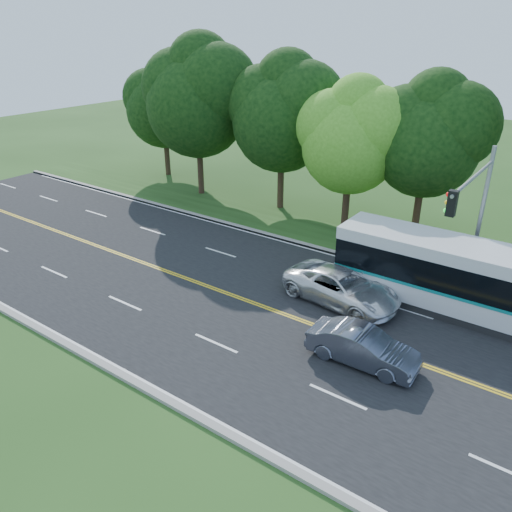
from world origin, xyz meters
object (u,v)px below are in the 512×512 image
Objects in this scene: traffic_signal at (474,209)px; transit_bus at (475,283)px; sedan at (363,347)px; suv at (342,287)px.

traffic_signal is 0.57× the size of transit_bus.
transit_bus is (0.76, -0.63, -3.06)m from traffic_signal.
suv reaches higher than sedan.
transit_bus is 2.90× the size of sedan.
suv is (-2.74, 3.68, 0.07)m from sedan.
traffic_signal is 1.27× the size of suv.
transit_bus reaches higher than sedan.
traffic_signal is 7.89m from sedan.
sedan is 4.59m from suv.
traffic_signal is 3.22m from transit_bus.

